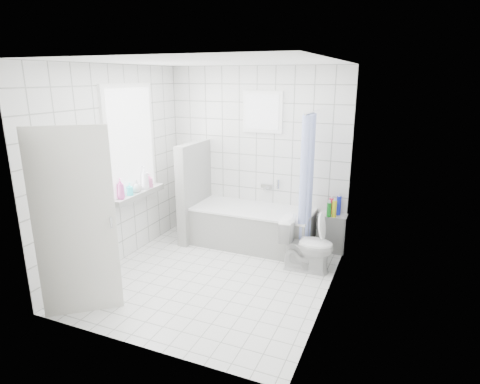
% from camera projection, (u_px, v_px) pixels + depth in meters
% --- Properties ---
extents(ground, '(3.00, 3.00, 0.00)m').
position_uv_depth(ground, '(214.00, 277.00, 5.09)').
color(ground, white).
rests_on(ground, ground).
extents(ceiling, '(3.00, 3.00, 0.00)m').
position_uv_depth(ceiling, '(209.00, 62.00, 4.37)').
color(ceiling, white).
rests_on(ceiling, ground).
extents(wall_back, '(2.80, 0.02, 2.60)m').
position_uv_depth(wall_back, '(256.00, 155.00, 6.06)').
color(wall_back, white).
rests_on(wall_back, ground).
extents(wall_front, '(2.80, 0.02, 2.60)m').
position_uv_depth(wall_front, '(132.00, 217.00, 3.40)').
color(wall_front, white).
rests_on(wall_front, ground).
extents(wall_left, '(0.02, 3.00, 2.60)m').
position_uv_depth(wall_left, '(116.00, 167.00, 5.25)').
color(wall_left, white).
rests_on(wall_left, ground).
extents(wall_right, '(0.02, 3.00, 2.60)m').
position_uv_depth(wall_right, '(331.00, 190.00, 4.21)').
color(wall_right, white).
rests_on(wall_right, ground).
extents(window_left, '(0.01, 0.90, 1.40)m').
position_uv_depth(window_left, '(132.00, 141.00, 5.41)').
color(window_left, white).
rests_on(window_left, wall_left).
extents(window_back, '(0.50, 0.01, 0.50)m').
position_uv_depth(window_back, '(262.00, 112.00, 5.80)').
color(window_back, white).
rests_on(window_back, wall_back).
extents(window_sill, '(0.18, 1.02, 0.08)m').
position_uv_depth(window_sill, '(138.00, 194.00, 5.60)').
color(window_sill, white).
rests_on(window_sill, wall_left).
extents(door, '(0.65, 0.53, 2.00)m').
position_uv_depth(door, '(75.00, 224.00, 4.07)').
color(door, silver).
rests_on(door, ground).
extents(bathtub, '(1.76, 0.77, 0.58)m').
position_uv_depth(bathtub, '(253.00, 227.00, 5.97)').
color(bathtub, white).
rests_on(bathtub, ground).
extents(partition_wall, '(0.15, 0.85, 1.50)m').
position_uv_depth(partition_wall, '(194.00, 191.00, 6.15)').
color(partition_wall, white).
rests_on(partition_wall, ground).
extents(tiled_ledge, '(0.40, 0.24, 0.55)m').
position_uv_depth(tiled_ledge, '(332.00, 233.00, 5.78)').
color(tiled_ledge, white).
rests_on(tiled_ledge, ground).
extents(toilet, '(0.70, 0.42, 0.70)m').
position_uv_depth(toilet, '(307.00, 245.00, 5.18)').
color(toilet, white).
rests_on(toilet, ground).
extents(curtain_rod, '(0.02, 0.80, 0.02)m').
position_uv_depth(curtain_rod, '(312.00, 112.00, 5.17)').
color(curtain_rod, silver).
rests_on(curtain_rod, wall_back).
extents(shower_curtain, '(0.14, 0.48, 1.78)m').
position_uv_depth(shower_curtain, '(307.00, 182.00, 5.30)').
color(shower_curtain, '#465ACE').
rests_on(shower_curtain, curtain_rod).
extents(tub_faucet, '(0.18, 0.06, 0.06)m').
position_uv_depth(tub_faucet, '(267.00, 186.00, 6.07)').
color(tub_faucet, silver).
rests_on(tub_faucet, wall_back).
extents(sill_bottles, '(0.17, 0.78, 0.33)m').
position_uv_depth(sill_bottles, '(137.00, 183.00, 5.53)').
color(sill_bottles, '#D46AA3').
rests_on(sill_bottles, window_sill).
extents(ledge_bottles, '(0.17, 0.19, 0.27)m').
position_uv_depth(ledge_bottles, '(334.00, 207.00, 5.65)').
color(ledge_bottles, '#F61C4E').
rests_on(ledge_bottles, tiled_ledge).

